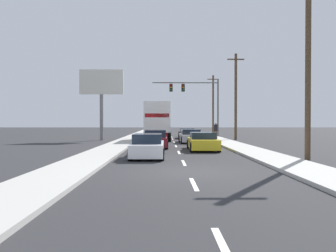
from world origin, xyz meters
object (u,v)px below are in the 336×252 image
(traffic_signal_mast, at_px, (192,93))
(car_white, at_px, (148,146))
(box_truck, at_px, (158,120))
(utility_pole_far, at_px, (213,104))
(utility_pole_near, at_px, (308,64))
(car_silver, at_px, (190,137))
(car_maroon, at_px, (155,139))
(car_yellow, at_px, (203,142))
(utility_pole_mid, at_px, (236,96))
(car_black, at_px, (187,134))
(roadside_billboard, at_px, (101,89))
(pedestrian_near_corner, at_px, (216,131))

(traffic_signal_mast, bearing_deg, car_white, -100.95)
(box_truck, xyz_separation_m, utility_pole_far, (8.28, 16.17, 2.58))
(utility_pole_near, bearing_deg, car_silver, 110.12)
(box_truck, height_order, car_white, box_truck)
(car_maroon, distance_m, utility_pole_near, 11.88)
(car_yellow, height_order, utility_pole_mid, utility_pole_mid)
(utility_pole_near, bearing_deg, utility_pole_mid, 88.80)
(traffic_signal_mast, distance_m, utility_pole_mid, 7.87)
(car_silver, bearing_deg, car_black, 88.34)
(car_yellow, height_order, utility_pole_far, utility_pole_far)
(car_black, bearing_deg, car_yellow, -90.02)
(utility_pole_mid, xyz_separation_m, utility_pole_far, (-0.07, 15.02, -0.04))
(car_white, bearing_deg, roadside_billboard, 110.05)
(box_truck, xyz_separation_m, car_black, (3.35, 4.37, -1.58))
(car_silver, distance_m, utility_pole_near, 14.75)
(utility_pole_mid, height_order, pedestrian_near_corner, utility_pole_mid)
(car_yellow, bearing_deg, pedestrian_near_corner, 76.08)
(box_truck, bearing_deg, utility_pole_near, -63.95)
(traffic_signal_mast, height_order, utility_pole_near, utility_pole_near)
(utility_pole_near, bearing_deg, box_truck, 116.05)
(car_yellow, xyz_separation_m, utility_pole_mid, (5.01, 11.79, 4.19))
(roadside_billboard, bearing_deg, box_truck, -7.02)
(box_truck, height_order, car_black, box_truck)
(car_silver, relative_size, utility_pole_mid, 0.44)
(car_white, bearing_deg, car_yellow, 50.43)
(car_white, bearing_deg, car_maroon, 87.93)
(car_white, bearing_deg, pedestrian_near_corner, 67.82)
(box_truck, distance_m, pedestrian_near_corner, 6.26)
(traffic_signal_mast, xyz_separation_m, utility_pole_mid, (4.16, -6.62, -0.85))
(car_maroon, xyz_separation_m, traffic_signal_mast, (4.17, 16.40, 4.99))
(utility_pole_near, bearing_deg, car_maroon, 135.91)
(box_truck, bearing_deg, car_maroon, -89.85)
(utility_pole_far, bearing_deg, box_truck, -117.12)
(car_maroon, distance_m, utility_pole_mid, 13.50)
(car_white, height_order, car_yellow, car_white)
(car_silver, height_order, utility_pole_near, utility_pole_near)
(car_black, xyz_separation_m, car_silver, (-0.22, -7.46, 0.00))
(car_yellow, relative_size, traffic_signal_mast, 0.51)
(car_white, distance_m, car_yellow, 5.58)
(traffic_signal_mast, bearing_deg, car_black, -103.83)
(car_black, bearing_deg, roadside_billboard, -158.57)
(utility_pole_near, bearing_deg, car_white, 170.28)
(car_white, xyz_separation_m, utility_pole_far, (8.49, 31.11, 4.12))
(car_maroon, bearing_deg, roadside_billboard, 122.44)
(box_truck, distance_m, car_black, 5.73)
(car_silver, xyz_separation_m, roadside_billboard, (-9.06, 3.83, 4.80))
(car_maroon, bearing_deg, car_yellow, -31.21)
(car_yellow, xyz_separation_m, utility_pole_far, (4.94, 26.81, 4.15))
(car_black, relative_size, roadside_billboard, 0.56)
(car_silver, xyz_separation_m, utility_pole_far, (5.15, 19.27, 4.15))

